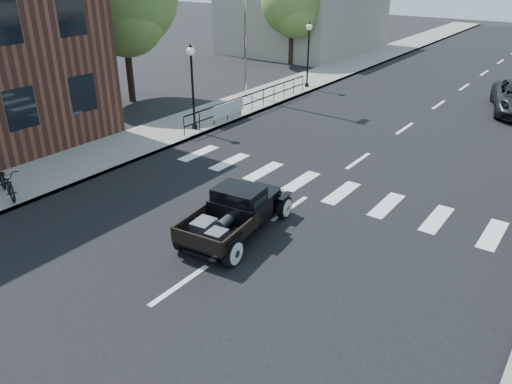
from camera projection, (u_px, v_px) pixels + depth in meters
The scene contains 13 objects.
ground at pixel (252, 235), 14.28m from camera, with size 120.00×120.00×0.00m, color black.
road at pixel (426, 114), 25.29m from camera, with size 14.00×80.00×0.02m, color black.
road_markings at pixel (388, 141), 21.63m from camera, with size 12.00×60.00×0.06m, color silver, non-canonical shape.
sidewalk_left at pixel (285, 89), 29.75m from camera, with size 3.00×80.00×0.15m, color gray.
low_building_left at pixel (304, 19), 41.69m from camera, with size 10.00×12.00×5.00m, color #9D9483.
railing at pixel (252, 100), 25.20m from camera, with size 0.08×10.00×1.00m, color black, non-canonical shape.
banner at pixel (229, 114), 23.77m from camera, with size 0.04×2.20×0.60m, color silver, non-canonical shape.
lamp_post_b at pixel (193, 88), 21.83m from camera, with size 0.36×0.36×3.74m, color black, non-canonical shape.
lamp_post_c at pixel (308, 55), 29.18m from camera, with size 0.36×0.36×3.74m, color black, non-canonical shape.
big_tree_near at pixel (124, 21), 25.74m from camera, with size 5.73×5.73×8.42m, color #587733, non-canonical shape.
big_tree_far at pixel (292, 18), 35.64m from camera, with size 4.44×4.44×6.53m, color #587733, non-canonical shape.
hotrod_pickup at pixel (236, 212), 14.03m from camera, with size 1.91×4.09×1.42m, color black, non-canonical shape.
motorcycle at pixel (6, 182), 16.08m from camera, with size 0.65×1.86×0.98m, color black.
Camera 1 is at (7.30, -10.00, 7.21)m, focal length 35.00 mm.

